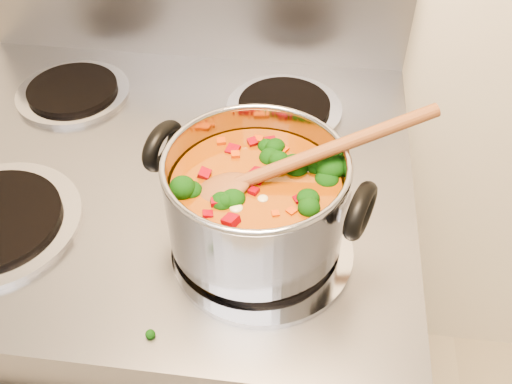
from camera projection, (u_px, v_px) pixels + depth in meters
electric_range at (182, 323)px, 1.19m from camera, size 0.78×0.70×1.08m
stockpot at (256, 199)px, 0.70m from camera, size 0.29×0.23×0.14m
wooden_spoon at (275, 170)px, 0.68m from camera, size 0.30×0.14×0.10m
cooktop_crumbs at (233, 219)px, 0.78m from camera, size 0.28×0.27×0.01m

